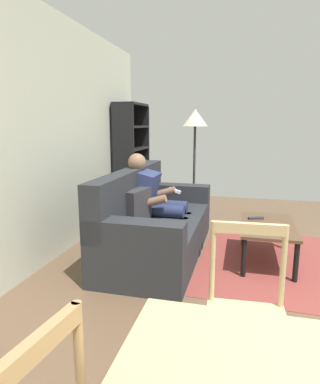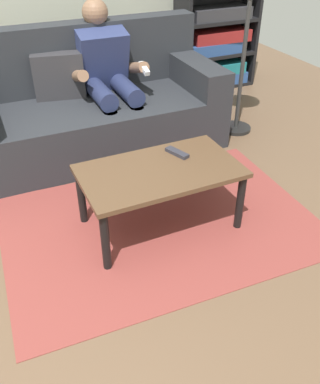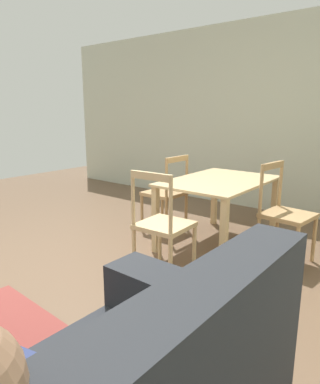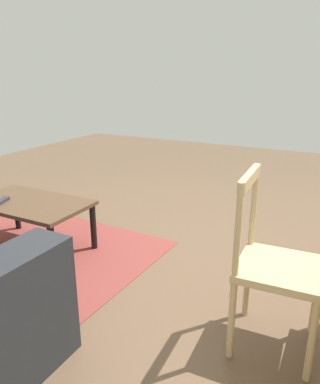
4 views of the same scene
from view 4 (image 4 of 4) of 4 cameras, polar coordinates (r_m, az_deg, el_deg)
The scene contains 5 objects.
ground_plane at distance 3.27m, azimuth 6.21°, elevation -7.67°, with size 8.87×8.87×0.00m, color brown.
coffee_table at distance 3.17m, azimuth -19.56°, elevation -2.35°, with size 0.97×0.56×0.42m.
tv_remote at distance 3.20m, azimuth -23.37°, elevation -1.31°, with size 0.05×0.17×0.02m, color #2D2D38.
dining_chair_facing_couch at distance 2.01m, azimuth 17.28°, elevation -10.96°, with size 0.44×0.44×0.95m.
area_rug at distance 3.30m, azimuth -18.90°, elevation -8.24°, with size 2.00×1.40×0.01m, color brown.
Camera 4 is at (-1.03, 2.76, 1.42)m, focal length 34.36 mm.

